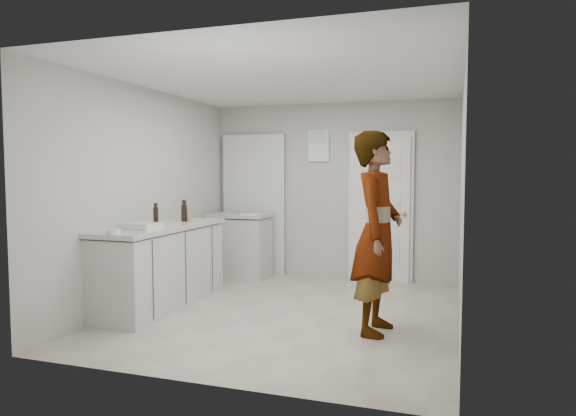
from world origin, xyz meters
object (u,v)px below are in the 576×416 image
(baking_dish, at_px, (142,226))
(oil_cruet_b, at_px, (156,214))
(person, at_px, (377,233))
(egg_bowl, at_px, (114,232))
(oil_cruet_a, at_px, (184,211))
(cake_mix_box, at_px, (185,213))
(spice_jar, at_px, (190,218))

(baking_dish, bearing_deg, oil_cruet_b, 102.22)
(person, distance_m, baking_dish, 2.44)
(egg_bowl, bearing_deg, oil_cruet_a, 90.45)
(person, relative_size, egg_bowl, 14.44)
(cake_mix_box, height_order, oil_cruet_b, oil_cruet_b)
(oil_cruet_a, height_order, oil_cruet_b, oil_cruet_a)
(baking_dish, bearing_deg, oil_cruet_a, 89.23)
(person, relative_size, oil_cruet_a, 7.16)
(oil_cruet_b, xyz_separation_m, baking_dish, (0.09, -0.40, -0.09))
(cake_mix_box, bearing_deg, egg_bowl, -80.45)
(cake_mix_box, bearing_deg, spice_jar, -44.51)
(cake_mix_box, height_order, baking_dish, cake_mix_box)
(person, xyz_separation_m, baking_dish, (-2.43, -0.22, 0.00))
(spice_jar, xyz_separation_m, egg_bowl, (-0.07, -1.35, -0.02))
(egg_bowl, bearing_deg, baking_dish, 92.59)
(spice_jar, distance_m, egg_bowl, 1.35)
(person, bearing_deg, spice_jar, 77.91)
(person, height_order, oil_cruet_a, person)
(cake_mix_box, height_order, egg_bowl, cake_mix_box)
(cake_mix_box, relative_size, spice_jar, 1.95)
(spice_jar, relative_size, oil_cruet_b, 0.33)
(oil_cruet_b, distance_m, baking_dish, 0.42)
(person, height_order, egg_bowl, person)
(spice_jar, distance_m, oil_cruet_b, 0.50)
(oil_cruet_b, relative_size, baking_dish, 0.62)
(oil_cruet_a, relative_size, egg_bowl, 2.02)
(cake_mix_box, relative_size, baking_dish, 0.40)
(spice_jar, bearing_deg, baking_dish, -95.81)
(oil_cruet_a, relative_size, baking_dish, 0.65)
(person, height_order, cake_mix_box, person)
(oil_cruet_b, xyz_separation_m, egg_bowl, (0.11, -0.89, -0.10))
(oil_cruet_b, height_order, baking_dish, oil_cruet_b)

